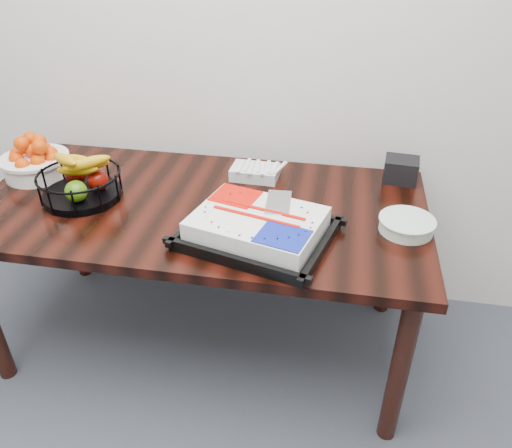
% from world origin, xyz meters
% --- Properties ---
extents(table, '(1.80, 0.90, 0.75)m').
position_xyz_m(table, '(0.00, 2.00, 0.66)').
color(table, black).
rests_on(table, ground).
extents(cake_tray, '(0.58, 0.50, 0.10)m').
position_xyz_m(cake_tray, '(0.27, 1.80, 0.80)').
color(cake_tray, black).
rests_on(cake_tray, table).
extents(tangerine_bowl, '(0.29, 0.29, 0.18)m').
position_xyz_m(tangerine_bowl, '(-0.77, 2.11, 0.83)').
color(tangerine_bowl, white).
rests_on(tangerine_bowl, table).
extents(fruit_basket, '(0.33, 0.33, 0.18)m').
position_xyz_m(fruit_basket, '(-0.48, 1.95, 0.82)').
color(fruit_basket, black).
rests_on(fruit_basket, table).
extents(plate_stack, '(0.20, 0.20, 0.05)m').
position_xyz_m(plate_stack, '(0.80, 1.94, 0.78)').
color(plate_stack, white).
rests_on(plate_stack, table).
extents(fork_bag, '(0.21, 0.14, 0.06)m').
position_xyz_m(fork_bag, '(0.18, 2.26, 0.78)').
color(fork_bag, silver).
rests_on(fork_bag, table).
extents(napkin_box, '(0.15, 0.13, 0.10)m').
position_xyz_m(napkin_box, '(0.80, 2.35, 0.80)').
color(napkin_box, black).
rests_on(napkin_box, table).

